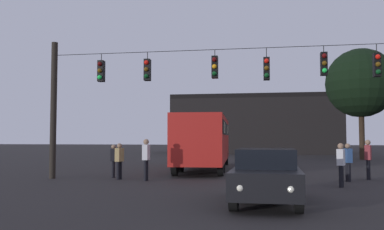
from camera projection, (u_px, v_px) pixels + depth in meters
name	position (u px, v px, depth m)	size (l,w,h in m)	color
ground_plane	(247.00, 164.00, 28.61)	(168.00, 168.00, 0.00)	black
overhead_signal_span	(236.00, 92.00, 17.38)	(16.97, 0.44, 6.22)	black
city_bus	(205.00, 137.00, 24.09)	(3.09, 11.12, 3.00)	#B21E19
car_near_right	(266.00, 175.00, 11.57)	(1.92, 4.38, 1.52)	black
pedestrian_crossing_left	(348.00, 160.00, 17.25)	(0.34, 0.41, 1.60)	black
pedestrian_crossing_center	(113.00, 159.00, 19.00)	(0.32, 0.41, 1.53)	black
pedestrian_crossing_right	(146.00, 157.00, 17.63)	(0.27, 0.38, 1.78)	black
pedestrian_near_bus	(341.00, 162.00, 15.28)	(0.36, 0.42, 1.64)	black
pedestrian_trailing	(368.00, 157.00, 18.06)	(0.36, 0.42, 1.75)	black
pedestrian_far_side	(119.00, 159.00, 18.16)	(0.34, 0.41, 1.60)	black
corner_building	(256.00, 125.00, 51.36)	(19.41, 11.30, 6.87)	black
tree_left_silhouette	(361.00, 83.00, 35.15)	(5.88, 5.88, 9.48)	#2D2116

